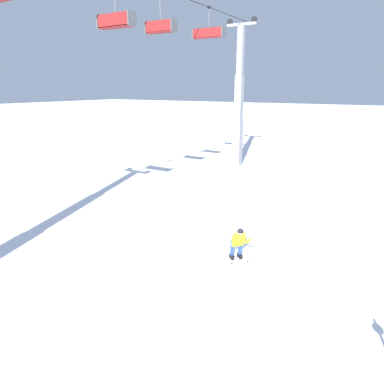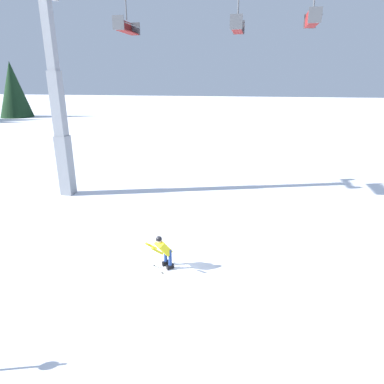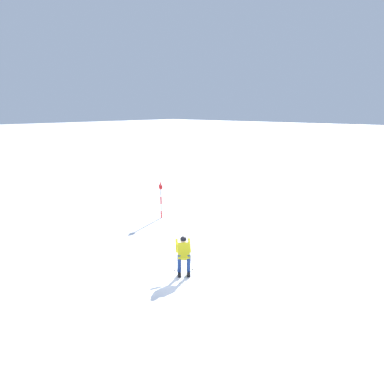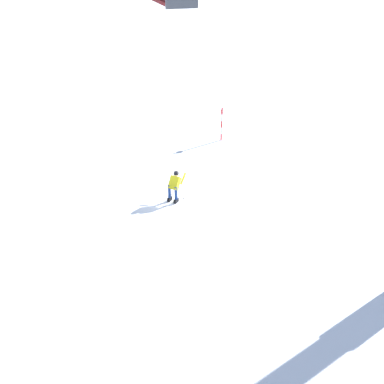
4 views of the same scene
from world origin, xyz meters
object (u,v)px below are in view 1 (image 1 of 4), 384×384
(chairlift_seat_second, at_px, (115,20))
(lift_tower_far, at_px, (239,107))
(chairlift_seat_middle, at_px, (160,26))
(chairlift_seat_fourth, at_px, (208,33))
(skier_carving_main, at_px, (238,242))

(chairlift_seat_second, bearing_deg, lift_tower_far, 0.00)
(lift_tower_far, relative_size, chairlift_seat_middle, 5.19)
(chairlift_seat_second, height_order, chairlift_seat_fourth, same)
(chairlift_seat_middle, bearing_deg, lift_tower_far, 0.00)
(skier_carving_main, height_order, chairlift_seat_middle, chairlift_seat_middle)
(lift_tower_far, distance_m, chairlift_seat_fourth, 7.10)
(chairlift_seat_second, relative_size, chairlift_seat_middle, 1.08)
(lift_tower_far, xyz_separation_m, chairlift_seat_middle, (-10.38, -0.00, 4.60))
(lift_tower_far, distance_m, chairlift_seat_middle, 11.35)
(chairlift_seat_middle, relative_size, chairlift_seat_fourth, 0.99)
(chairlift_seat_fourth, bearing_deg, skier_carving_main, -145.47)
(lift_tower_far, bearing_deg, chairlift_seat_fourth, 180.00)
(chairlift_seat_second, xyz_separation_m, chairlift_seat_middle, (3.37, -0.00, 0.17))
(lift_tower_far, distance_m, chairlift_seat_second, 14.44)
(chairlift_seat_second, distance_m, chairlift_seat_middle, 3.37)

